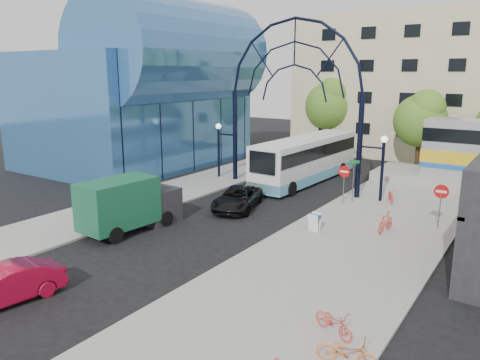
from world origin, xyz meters
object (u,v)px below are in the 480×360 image
Objects in this scene: gateway_arch at (294,70)px; stop_sign at (344,175)px; street_name_sign at (354,172)px; red_sedan at (4,286)px; city_bus at (306,159)px; green_truck at (130,204)px; do_not_enter_sign at (441,196)px; sandwich_board at (315,220)px; tree_north_b at (331,103)px; tree_north_a at (422,118)px; bike_far_a at (334,322)px; bike_near_a at (391,196)px; black_suv at (237,198)px; bike_far_c at (346,352)px; bike_near_b at (385,222)px.

stop_sign is at bearing -22.63° from gateway_arch.
street_name_sign is 0.65× the size of red_sedan.
city_bus is 16.11m from green_truck.
do_not_enter_sign is 16.63m from green_truck.
street_name_sign is 2.83× the size of sandwich_board.
tree_north_b is (-3.88, 15.93, -3.29)m from gateway_arch.
tree_north_a is 0.88× the size of tree_north_b.
bike_far_a is (-0.62, -12.89, -1.42)m from do_not_enter_sign.
sandwich_board is 0.08× the size of city_bus.
bike_near_a is at bearing 78.06° from sandwich_board.
gateway_arch reaches higher than do_not_enter_sign.
gateway_arch is 8.05× the size of bike_near_a.
do_not_enter_sign is 1.51× the size of bike_far_a.
stop_sign reaches higher than sandwich_board.
green_truck is 1.21× the size of black_suv.
bike_far_c is (11.56, -21.12, -1.21)m from city_bus.
stop_sign is 0.36× the size of tree_north_a.
red_sedan is at bearing -91.79° from gateway_arch.
black_suv is (3.47, -22.42, -4.58)m from tree_north_b.
city_bus is (-5.80, 10.84, 1.05)m from sandwich_board.
bike_far_a is (1.64, -10.89, -0.10)m from bike_near_b.
city_bus is (3.68, -13.11, -3.47)m from tree_north_b.
green_truck is 3.33× the size of bike_near_b.
bike_near_b is (3.55, -4.60, -1.47)m from street_name_sign.
street_name_sign is 16.42m from bike_far_a.
tree_north_b is 37.77m from bike_far_c.
tree_north_b reaches higher than do_not_enter_sign.
tree_north_b is 1.63× the size of black_suv.
green_truck is at bearing 60.25° from bike_far_c.
black_suv is 2.77× the size of bike_far_c.
city_bus is at bearing 142.02° from street_name_sign.
stop_sign reaches higher than do_not_enter_sign.
tree_north_b is 0.63× the size of city_bus.
bike_far_a is at bearing -71.50° from street_name_sign.
tree_north_a is 11.44m from city_bus.
tree_north_b is at bearing 95.93° from green_truck.
street_name_sign is at bearing 133.86° from bike_near_b.
gateway_arch reaches higher than bike_near_a.
red_sedan is 2.53× the size of bike_near_a.
tree_north_a is 34.35m from red_sedan.
black_suv is at bearing -81.20° from tree_north_b.
bike_far_a is at bearing -92.74° from do_not_enter_sign.
red_sedan is at bearing -88.82° from city_bus.
tree_north_a is at bearing 86.04° from street_name_sign.
tree_north_b is 1.86× the size of red_sedan.
gateway_arch is 1.70× the size of tree_north_b.
city_bus reaches higher than bike_far_a.
green_truck is at bearing -147.00° from do_not_enter_sign.
green_truck is at bearing -151.25° from bike_near_a.
tree_north_a is 18.54m from bike_near_b.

